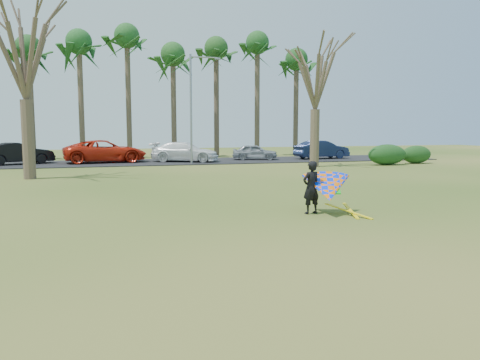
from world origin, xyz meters
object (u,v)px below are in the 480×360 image
object	(u,v)px
streetlight	(193,104)
bare_tree_right	(316,71)
car_5	(322,150)
car_2	(105,151)
bare_tree_left	(24,47)
car_3	(185,152)
car_1	(18,153)
car_4	(255,152)
kite_flyer	(326,188)

from	to	relation	value
streetlight	bare_tree_right	bearing A→B (deg)	-27.03
car_5	car_2	bearing A→B (deg)	82.25
bare_tree_left	car_3	distance (m)	15.03
streetlight	car_5	xyz separation A→B (m)	(11.70, 2.82, -3.62)
car_1	car_4	world-z (taller)	car_1
bare_tree_left	kite_flyer	distance (m)	18.38
bare_tree_right	car_5	size ratio (longest dim) A/B	1.94
car_2	car_4	size ratio (longest dim) A/B	1.65
car_1	car_2	world-z (taller)	car_2
streetlight	car_5	bearing A→B (deg)	13.57
bare_tree_right	car_2	xyz separation A→B (m)	(-14.11, 7.34, -5.65)
bare_tree_left	streetlight	size ratio (longest dim) A/B	1.21
bare_tree_right	car_4	bearing A→B (deg)	106.13
car_4	car_5	size ratio (longest dim) A/B	0.79
bare_tree_left	car_4	world-z (taller)	bare_tree_left
car_2	car_3	world-z (taller)	car_2
streetlight	car_5	distance (m)	12.57
car_1	car_4	size ratio (longest dim) A/B	1.28
car_3	kite_flyer	distance (m)	23.24
streetlight	car_3	world-z (taller)	streetlight
car_4	kite_flyer	size ratio (longest dim) A/B	1.57
bare_tree_left	kite_flyer	bearing A→B (deg)	-52.27
bare_tree_right	streetlight	distance (m)	9.05
bare_tree_left	car_5	size ratio (longest dim) A/B	2.04
streetlight	car_2	xyz separation A→B (m)	(-6.27, 3.34, -3.54)
streetlight	car_1	bearing A→B (deg)	165.03
car_2	kite_flyer	xyz separation A→B (m)	(6.73, -24.07, -0.07)
streetlight	car_1	xyz separation A→B (m)	(-12.39, 3.31, -3.61)
car_2	car_3	size ratio (longest dim) A/B	1.17
bare_tree_left	car_2	bearing A→B (deg)	69.40
car_1	car_3	xyz separation A→B (m)	(12.15, -0.80, -0.02)
car_4	bare_tree_right	bearing A→B (deg)	-147.83
car_5	car_4	bearing A→B (deg)	80.35
bare_tree_right	car_5	bearing A→B (deg)	60.50
bare_tree_right	kite_flyer	xyz separation A→B (m)	(-7.38, -16.72, -5.72)
bare_tree_left	car_4	size ratio (longest dim) A/B	2.58
bare_tree_left	car_3	bearing A→B (deg)	43.78
car_2	car_3	xyz separation A→B (m)	(6.03, -0.84, -0.09)
car_2	bare_tree_right	bearing A→B (deg)	-125.05
bare_tree_left	car_4	distance (m)	19.90
bare_tree_right	car_5	world-z (taller)	bare_tree_right
kite_flyer	car_4	bearing A→B (deg)	77.50
car_4	kite_flyer	world-z (taller)	kite_flyer
car_5	kite_flyer	distance (m)	26.09
car_4	car_2	bearing A→B (deg)	105.33
bare_tree_left	streetlight	xyz separation A→B (m)	(10.16, 7.00, -2.45)
streetlight	car_5	world-z (taller)	streetlight
bare_tree_left	bare_tree_right	distance (m)	18.25
streetlight	car_2	size ratio (longest dim) A/B	1.29
car_1	car_3	size ratio (longest dim) A/B	0.91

